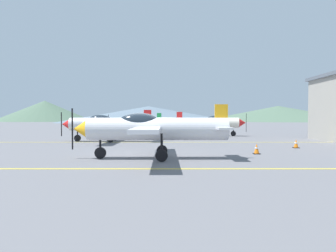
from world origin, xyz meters
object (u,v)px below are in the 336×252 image
Objects in this scene: airplane_near at (153,128)px; airplane_back at (137,121)px; airplane_far at (211,122)px; traffic_cone_front at (258,149)px; airplane_mid at (108,124)px; traffic_cone_side at (298,144)px.

airplane_back is at bearing 97.78° from airplane_near.
airplane_far is 15.19× the size of traffic_cone_front.
airplane_far is at bearing -45.92° from airplane_back.
airplane_mid is (-4.36, 10.75, 0.00)m from airplane_near.
airplane_mid reaches higher than traffic_cone_front.
airplane_near is at bearing -82.22° from airplane_back.
airplane_near is at bearing -150.76° from traffic_cone_side.
airplane_back reaches higher than traffic_cone_side.
airplane_back is 26.74m from traffic_cone_side.
airplane_near is 1.00× the size of airplane_far.
airplane_mid is at bearing -91.54° from airplane_back.
traffic_cone_side is at bearing -60.29° from airplane_back.
airplane_near is 11.60m from airplane_mid.
airplane_far is 13.47m from airplane_back.
airplane_far is at bearing 105.95° from traffic_cone_side.
airplane_mid and airplane_back have the same top height.
traffic_cone_front is at bearing -137.04° from traffic_cone_side.
airplane_far is 14.12m from traffic_cone_side.
airplane_back is (-9.37, 9.68, 0.00)m from airplane_far.
airplane_mid reaches higher than traffic_cone_side.
airplane_mid is 14.83m from traffic_cone_side.
airplane_far is 1.00× the size of airplane_back.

